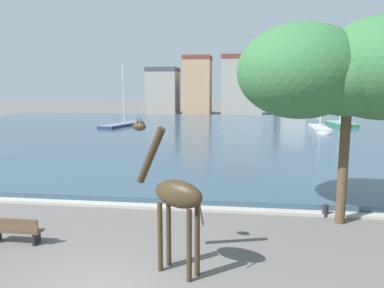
% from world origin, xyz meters
% --- Properties ---
extents(harbor_water, '(79.26, 53.61, 0.35)m').
position_xyz_m(harbor_water, '(0.00, 33.99, 0.17)').
color(harbor_water, '#334C60').
rests_on(harbor_water, ground).
extents(quay_edge_coping, '(79.26, 0.50, 0.12)m').
position_xyz_m(quay_edge_coping, '(0.00, 6.93, 0.06)').
color(quay_edge_coping, '#ADA89E').
rests_on(quay_edge_coping, ground).
extents(giraffe_statue, '(2.33, 1.50, 4.34)m').
position_xyz_m(giraffe_statue, '(1.68, 1.56, 2.22)').
color(giraffe_statue, '#382B19').
rests_on(giraffe_statue, ground).
extents(sailboat_grey, '(2.18, 8.05, 8.69)m').
position_xyz_m(sailboat_grey, '(12.57, 35.06, 0.43)').
color(sailboat_grey, '#939399').
rests_on(sailboat_grey, ground).
extents(sailboat_navy, '(4.11, 9.20, 8.27)m').
position_xyz_m(sailboat_navy, '(-11.56, 38.19, 0.37)').
color(sailboat_navy, navy).
rests_on(sailboat_navy, ground).
extents(sailboat_green, '(2.94, 6.81, 6.90)m').
position_xyz_m(sailboat_green, '(16.53, 42.19, 0.42)').
color(sailboat_green, '#236B42').
rests_on(sailboat_green, ground).
extents(shade_tree, '(7.80, 5.05, 7.74)m').
position_xyz_m(shade_tree, '(7.23, 6.28, 5.77)').
color(shade_tree, brown).
rests_on(shade_tree, ground).
extents(mooring_bollard, '(0.24, 0.24, 0.50)m').
position_xyz_m(mooring_bollard, '(6.95, 6.78, 0.25)').
color(mooring_bollard, '#232326').
rests_on(mooring_bollard, ground).
extents(park_bench, '(1.80, 0.44, 0.92)m').
position_xyz_m(park_bench, '(-3.95, 2.72, 0.49)').
color(park_bench, brown).
rests_on(park_bench, ground).
extents(townhouse_wide_warehouse, '(6.08, 6.66, 9.38)m').
position_xyz_m(townhouse_wide_warehouse, '(-12.28, 65.90, 4.70)').
color(townhouse_wide_warehouse, gray).
rests_on(townhouse_wide_warehouse, ground).
extents(townhouse_tall_gabled, '(5.38, 6.02, 11.53)m').
position_xyz_m(townhouse_tall_gabled, '(-5.07, 64.74, 5.78)').
color(townhouse_tall_gabled, tan).
rests_on(townhouse_tall_gabled, ground).
extents(townhouse_narrow_midrow, '(7.77, 5.92, 11.42)m').
position_xyz_m(townhouse_narrow_midrow, '(3.67, 62.97, 5.73)').
color(townhouse_narrow_midrow, gray).
rests_on(townhouse_narrow_midrow, ground).
extents(townhouse_end_terrace, '(5.50, 7.02, 7.97)m').
position_xyz_m(townhouse_end_terrace, '(13.09, 66.45, 4.00)').
color(townhouse_end_terrace, beige).
rests_on(townhouse_end_terrace, ground).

